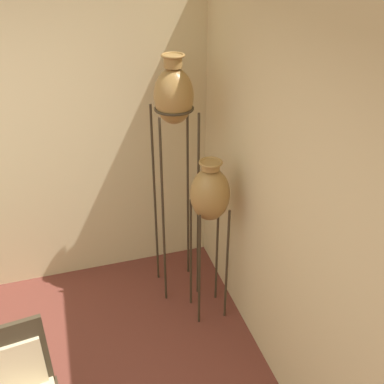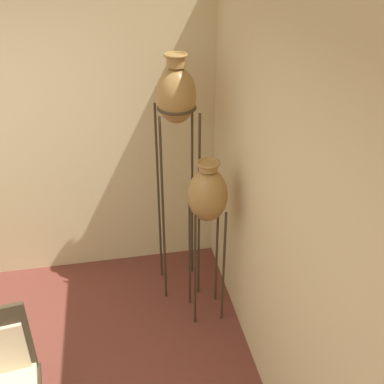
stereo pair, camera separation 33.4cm
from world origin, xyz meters
TOP-DOWN VIEW (x-y plane):
  - wall_right at (2.09, 0.00)m, footprint 0.06×8.12m
  - vase_stand_tall at (1.65, 1.58)m, footprint 0.32×0.32m
  - vase_stand_medium at (1.81, 1.20)m, footprint 0.30×0.30m

SIDE VIEW (x-z plane):
  - vase_stand_medium at x=1.81m, z-range 0.42..1.85m
  - wall_right at x=2.09m, z-range 0.00..2.70m
  - vase_stand_tall at x=1.65m, z-range 0.70..2.81m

